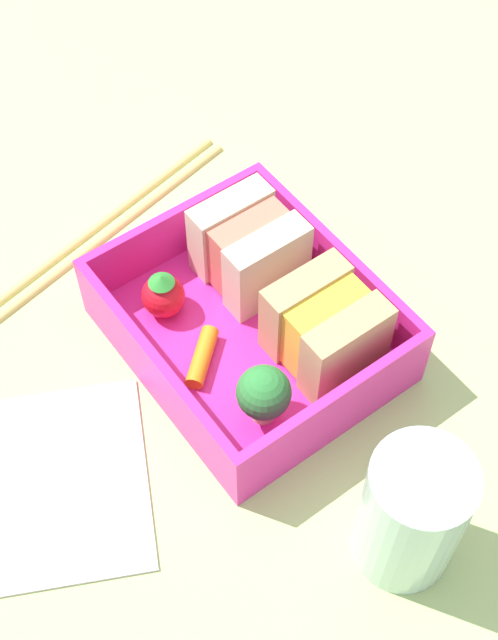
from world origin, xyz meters
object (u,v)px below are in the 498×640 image
sandwich_left (249,248)px  broccoli_floret (264,394)px  chopstick_pair (109,223)px  sandwich_center_left (325,328)px  folded_napkin (55,483)px  strawberry_far_left (163,295)px  drinking_glass (412,514)px  carrot_stick_far_left (199,353)px

sandwich_left → broccoli_floret: sandwich_left is taller
broccoli_floret → chopstick_pair: bearing=177.7°
sandwich_center_left → chopstick_pair: (-17.89, -4.85, -3.58)cm
chopstick_pair → folded_napkin: chopstick_pair is taller
sandwich_left → folded_napkin: sandwich_left is taller
sandwich_left → strawberry_far_left: (-0.93, -6.08, -1.20)cm
sandwich_left → strawberry_far_left: bearing=-98.7°
broccoli_floret → folded_napkin: (-4.04, -12.14, -3.50)cm
sandwich_center_left → sandwich_left: bearing=180.0°
sandwich_center_left → strawberry_far_left: bearing=-144.9°
chopstick_pair → drinking_glass: drinking_glass is taller
sandwich_center_left → drinking_glass: 12.77cm
sandwich_left → drinking_glass: (19.81, -4.10, 0.61)cm
chopstick_pair → drinking_glass: (29.96, 0.76, 4.19)cm
broccoli_floret → folded_napkin: 13.26cm
sandwich_center_left → broccoli_floret: bearing=-76.2°
sandwich_center_left → chopstick_pair: 18.88cm
strawberry_far_left → carrot_stick_far_left: (4.46, -0.34, -0.97)cm
sandwich_left → drinking_glass: 20.24cm
strawberry_far_left → chopstick_pair: 9.61cm
strawberry_far_left → chopstick_pair: (-9.23, 1.23, -2.38)cm
sandwich_center_left → folded_napkin: bearing=-98.5°
sandwich_left → sandwich_center_left: bearing=0.0°
folded_napkin → strawberry_far_left: bearing=117.2°
broccoli_floret → drinking_glass: size_ratio=0.47×
sandwich_center_left → drinking_glass: (12.08, -4.10, 0.61)cm
chopstick_pair → drinking_glass: size_ratio=2.40×
strawberry_far_left → chopstick_pair: bearing=172.4°
folded_napkin → carrot_stick_far_left: bearing=97.7°
strawberry_far_left → chopstick_pair: strawberry_far_left is taller
carrot_stick_far_left → broccoli_floret: (5.58, 0.78, 1.94)cm
strawberry_far_left → drinking_glass: size_ratio=0.38×
broccoli_floret → strawberry_far_left: bearing=-177.5°
strawberry_far_left → chopstick_pair: size_ratio=0.16×
broccoli_floret → sandwich_center_left: bearing=103.8°
chopstick_pair → folded_napkin: (15.23, -12.93, -0.15)cm
sandwich_center_left → carrot_stick_far_left: 7.97cm
chopstick_pair → folded_napkin: size_ratio=1.76×
drinking_glass → folded_napkin: drinking_glass is taller
sandwich_center_left → strawberry_far_left: sandwich_center_left is taller
drinking_glass → folded_napkin: bearing=-137.1°
drinking_glass → strawberry_far_left: bearing=-174.5°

